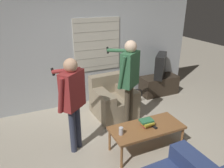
{
  "coord_description": "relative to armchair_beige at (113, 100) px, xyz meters",
  "views": [
    {
      "loc": [
        -1.44,
        -2.55,
        2.4
      ],
      "look_at": [
        -0.07,
        0.55,
        1.0
      ],
      "focal_mm": 35.0,
      "sensor_mm": 36.0,
      "label": 1
    }
  ],
  "objects": [
    {
      "name": "ground_plane",
      "position": [
        -0.24,
        -1.23,
        -0.33
      ],
      "size": [
        16.0,
        16.0,
        0.0
      ],
      "primitive_type": "plane",
      "color": "#B2A893"
    },
    {
      "name": "wall_back",
      "position": [
        -0.23,
        0.8,
        0.95
      ],
      "size": [
        5.2,
        0.08,
        2.55
      ],
      "color": "#ADB2B7",
      "rests_on": "ground_plane"
    },
    {
      "name": "soda_can",
      "position": [
        -0.44,
        -1.31,
        0.17
      ],
      "size": [
        0.07,
        0.07,
        0.13
      ],
      "color": "silver",
      "rests_on": "coffee_table"
    },
    {
      "name": "book_stack",
      "position": [
        0.04,
        -1.28,
        0.18
      ],
      "size": [
        0.22,
        0.18,
        0.12
      ],
      "color": "maroon",
      "rests_on": "coffee_table"
    },
    {
      "name": "person_right_standing",
      "position": [
        0.09,
        -0.52,
        0.74
      ],
      "size": [
        0.5,
        0.84,
        1.68
      ],
      "rotation": [
        0.0,
        0.0,
        0.63
      ],
      "color": "#4C4233",
      "rests_on": "ground_plane"
    },
    {
      "name": "spare_remote",
      "position": [
        0.12,
        -1.35,
        0.12
      ],
      "size": [
        0.07,
        0.14,
        0.02
      ],
      "rotation": [
        0.0,
        0.0,
        0.2
      ],
      "color": "black",
      "rests_on": "coffee_table"
    },
    {
      "name": "tv",
      "position": [
        1.51,
        0.47,
        0.43
      ],
      "size": [
        0.61,
        0.64,
        0.58
      ],
      "rotation": [
        0.0,
        0.0,
        3.97
      ],
      "color": "black",
      "rests_on": "tv_stand"
    },
    {
      "name": "person_left_standing",
      "position": [
        -1.03,
        -0.8,
        0.66
      ],
      "size": [
        0.49,
        0.79,
        1.56
      ],
      "rotation": [
        0.0,
        0.0,
        0.7
      ],
      "color": "#33384C",
      "rests_on": "ground_plane"
    },
    {
      "name": "coffee_table",
      "position": [
        0.02,
        -1.29,
        0.07
      ],
      "size": [
        1.19,
        0.53,
        0.44
      ],
      "color": "brown",
      "rests_on": "ground_plane"
    },
    {
      "name": "tv_stand",
      "position": [
        1.51,
        0.47,
        -0.09
      ],
      "size": [
        0.95,
        0.44,
        0.47
      ],
      "color": "#33281E",
      "rests_on": "ground_plane"
    },
    {
      "name": "armchair_beige",
      "position": [
        0.0,
        0.0,
        0.0
      ],
      "size": [
        0.83,
        0.89,
        0.82
      ],
      "rotation": [
        0.0,
        0.0,
        3.21
      ],
      "color": "gray",
      "rests_on": "ground_plane"
    },
    {
      "name": "floor_fan",
      "position": [
        0.73,
        0.24,
        -0.16
      ],
      "size": [
        0.29,
        0.2,
        0.36
      ],
      "color": "black",
      "rests_on": "ground_plane"
    }
  ]
}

